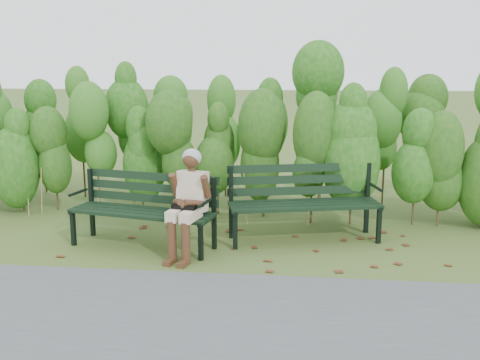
# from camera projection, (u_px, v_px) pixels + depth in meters

# --- Properties ---
(ground) EXTENTS (80.00, 80.00, 0.00)m
(ground) POSITION_uv_depth(u_px,v_px,m) (237.00, 246.00, 6.79)
(ground) COLOR #4D5D21
(footpath) EXTENTS (60.00, 2.50, 0.01)m
(footpath) POSITION_uv_depth(u_px,v_px,m) (206.00, 330.00, 4.65)
(footpath) COLOR #474749
(footpath) RESTS_ON ground
(hedge_band) EXTENTS (11.04, 1.67, 2.42)m
(hedge_band) POSITION_uv_depth(u_px,v_px,m) (251.00, 126.00, 8.34)
(hedge_band) COLOR #47381E
(hedge_band) RESTS_ON ground
(leaf_litter) EXTENTS (5.09, 2.18, 0.01)m
(leaf_litter) POSITION_uv_depth(u_px,v_px,m) (220.00, 248.00, 6.73)
(leaf_litter) COLOR #602B16
(leaf_litter) RESTS_ON ground
(bench_left) EXTENTS (1.83, 0.92, 0.87)m
(bench_left) POSITION_uv_depth(u_px,v_px,m) (146.00, 204.00, 6.75)
(bench_left) COLOR black
(bench_left) RESTS_ON ground
(bench_right) EXTENTS (1.95, 1.02, 0.93)m
(bench_right) POSITION_uv_depth(u_px,v_px,m) (303.00, 196.00, 7.00)
(bench_right) COLOR black
(bench_right) RESTS_ON ground
(seated_woman) EXTENTS (0.50, 0.73, 1.23)m
(seated_woman) POSITION_uv_depth(u_px,v_px,m) (188.00, 196.00, 6.35)
(seated_woman) COLOR beige
(seated_woman) RESTS_ON ground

